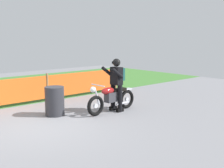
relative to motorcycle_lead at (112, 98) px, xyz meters
The scene contains 5 objects.
ground 2.53m from the motorcycle_lead, behind, with size 24.00×24.00×0.02m, color gray.
barrier_fence 3.67m from the motorcycle_lead, 132.26° to the left, with size 10.26×0.08×1.05m.
motorcycle_lead is the anchor object (origin of this frame).
rider_lead 0.54m from the motorcycle_lead, ahead, with size 0.69×0.56×1.69m.
spare_drum 1.77m from the motorcycle_lead, 151.28° to the left, with size 0.58×0.58×0.88m, color #2D2D33.
Camera 1 is at (-3.34, -6.85, 2.33)m, focal length 45.63 mm.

